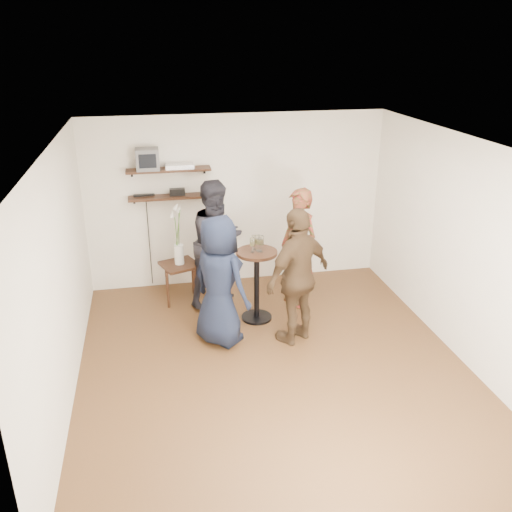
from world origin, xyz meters
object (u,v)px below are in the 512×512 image
(dvd_deck, at_px, (180,166))
(person_navy, at_px, (219,281))
(side_table, at_px, (180,270))
(crt_monitor, at_px, (147,159))
(drinks_table, at_px, (257,276))
(person_plaid, at_px, (298,248))
(person_dark, at_px, (217,244))
(person_brown, at_px, (298,276))
(radio, at_px, (177,192))

(dvd_deck, xyz_separation_m, person_navy, (0.31, -1.71, -1.06))
(dvd_deck, distance_m, side_table, 1.49)
(crt_monitor, relative_size, dvd_deck, 0.80)
(drinks_table, distance_m, person_plaid, 0.78)
(person_dark, relative_size, person_navy, 1.09)
(crt_monitor, xyz_separation_m, person_plaid, (1.99, -0.89, -1.16))
(person_dark, bearing_deg, person_navy, -132.91)
(person_plaid, bearing_deg, person_brown, -42.53)
(crt_monitor, height_order, dvd_deck, crt_monitor)
(person_dark, bearing_deg, dvd_deck, 88.14)
(crt_monitor, xyz_separation_m, person_navy, (0.76, -1.71, -1.18))
(person_plaid, bearing_deg, drinks_table, -90.00)
(person_plaid, distance_m, person_dark, 1.14)
(drinks_table, distance_m, person_brown, 0.78)
(dvd_deck, relative_size, person_navy, 0.24)
(person_dark, distance_m, person_navy, 1.10)
(drinks_table, distance_m, person_navy, 0.77)
(radio, bearing_deg, drinks_table, -52.81)
(person_navy, bearing_deg, person_dark, -47.09)
(side_table, distance_m, drinks_table, 1.25)
(radio, height_order, side_table, radio)
(side_table, bearing_deg, drinks_table, -37.86)
(person_navy, distance_m, person_brown, 0.97)
(drinks_table, bearing_deg, person_brown, -58.24)
(side_table, distance_m, person_brown, 1.99)
(dvd_deck, distance_m, person_dark, 1.24)
(radio, relative_size, person_plaid, 0.13)
(radio, xyz_separation_m, side_table, (-0.05, -0.47, -1.03))
(crt_monitor, distance_m, side_table, 1.63)
(person_brown, bearing_deg, person_dark, -87.61)
(radio, bearing_deg, side_table, -95.85)
(side_table, relative_size, drinks_table, 0.63)
(side_table, xyz_separation_m, person_navy, (0.41, -1.25, 0.35))
(crt_monitor, bearing_deg, person_dark, -35.57)
(person_plaid, distance_m, person_navy, 1.48)
(radio, bearing_deg, crt_monitor, 180.00)
(crt_monitor, bearing_deg, dvd_deck, 0.00)
(side_table, bearing_deg, radio, 84.15)
(person_navy, bearing_deg, person_brown, -139.48)
(dvd_deck, relative_size, person_brown, 0.23)
(crt_monitor, height_order, person_navy, crt_monitor)
(radio, bearing_deg, person_plaid, -29.13)
(drinks_table, bearing_deg, side_table, 142.14)
(radio, relative_size, side_table, 0.35)
(crt_monitor, height_order, person_plaid, crt_monitor)
(crt_monitor, relative_size, drinks_table, 0.32)
(dvd_deck, xyz_separation_m, drinks_table, (0.88, -1.23, -1.26))
(side_table, height_order, person_navy, person_navy)
(dvd_deck, relative_size, person_plaid, 0.23)
(person_plaid, relative_size, person_dark, 0.94)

